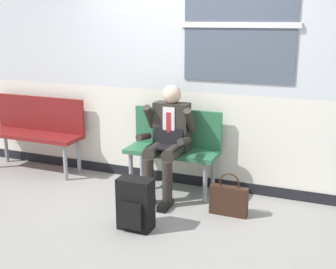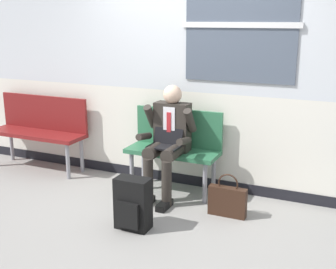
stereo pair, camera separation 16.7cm
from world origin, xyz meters
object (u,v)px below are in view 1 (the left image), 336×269
bench_empty (36,127)px  handbag (229,200)px  bench_with_person (174,144)px  backpack (135,205)px  person_seated (168,139)px

bench_empty → handbag: (2.75, -0.44, -0.41)m
bench_with_person → bench_empty: bench_empty is taller
bench_empty → backpack: bench_empty is taller
bench_with_person → handbag: 0.98m
person_seated → backpack: (0.02, -0.87, -0.43)m
person_seated → handbag: 0.96m
person_seated → bench_empty: bearing=174.1°
handbag → backpack: bearing=-139.6°
bench_empty → person_seated: (1.98, -0.21, 0.10)m
bench_empty → backpack: (2.00, -1.08, -0.33)m
bench_with_person → bench_empty: size_ratio=0.78×
bench_empty → backpack: bearing=-28.3°
bench_empty → person_seated: person_seated is taller
person_seated → handbag: size_ratio=2.76×
handbag → person_seated: bearing=163.3°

